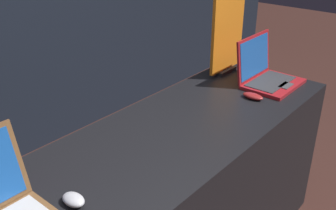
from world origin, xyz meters
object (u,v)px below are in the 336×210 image
Objects in this scene: promo_stand_back at (227,37)px; mouse_front at (73,200)px; mouse_back at (253,96)px; laptop_back at (266,73)px.

mouse_front is at bearing -168.54° from promo_stand_back.
mouse_front reaches higher than mouse_back.
mouse_back is 0.24× the size of promo_stand_back.
mouse_back is at bearing -167.25° from laptop_back.
mouse_front is 0.27× the size of laptop_back.
mouse_front is 1.47m from promo_stand_back.
mouse_front is 1.42m from laptop_back.
promo_stand_back reaches higher than laptop_back.
laptop_back is at bearing 12.75° from mouse_back.
mouse_back is 0.47m from promo_stand_back.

